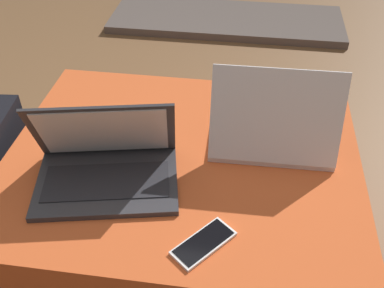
# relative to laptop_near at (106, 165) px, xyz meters

# --- Properties ---
(ground_plane) EXTENTS (14.00, 14.00, 0.00)m
(ground_plane) POSITION_rel_laptop_near_xyz_m (0.18, 0.11, -0.43)
(ground_plane) COLOR brown
(ottoman) EXTENTS (0.97, 0.81, 0.38)m
(ottoman) POSITION_rel_laptop_near_xyz_m (0.18, 0.11, -0.24)
(ottoman) COLOR maroon
(ottoman) RESTS_ON ground_plane
(laptop_near) EXTENTS (0.40, 0.31, 0.23)m
(laptop_near) POSITION_rel_laptop_near_xyz_m (0.00, 0.00, 0.00)
(laptop_near) COLOR #333338
(laptop_near) RESTS_ON ottoman
(laptop_far) EXTENTS (0.34, 0.26, 0.26)m
(laptop_far) POSITION_rel_laptop_near_xyz_m (0.42, 0.20, 0.01)
(laptop_far) COLOR silver
(laptop_far) RESTS_ON ottoman
(cell_phone) EXTENTS (0.15, 0.16, 0.01)m
(cell_phone) POSITION_rel_laptop_near_xyz_m (0.27, -0.18, -0.04)
(cell_phone) COLOR white
(cell_phone) RESTS_ON ottoman
(fireplace_hearth) EXTENTS (1.40, 0.50, 0.04)m
(fireplace_hearth) POSITION_rel_laptop_near_xyz_m (0.18, 1.81, -0.41)
(fireplace_hearth) COLOR #564C47
(fireplace_hearth) RESTS_ON ground_plane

